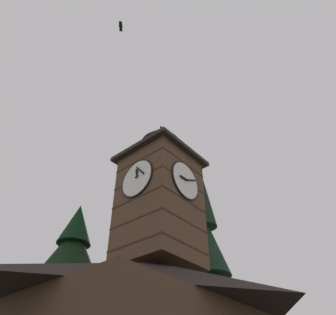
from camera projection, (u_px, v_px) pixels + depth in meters
The scene contains 4 objects.
clock_tower at pixel (160, 197), 19.17m from camera, with size 4.54×4.54×10.11m.
pine_tree_behind at pixel (60, 314), 17.77m from camera, with size 7.09×7.09×12.76m.
pine_tree_aside at pixel (212, 308), 23.60m from camera, with size 6.47×6.47×19.60m.
flying_bird_high at pixel (121, 26), 20.40m from camera, with size 0.62×0.60×0.15m.
Camera 1 is at (10.08, 9.80, 1.88)m, focal length 34.39 mm.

